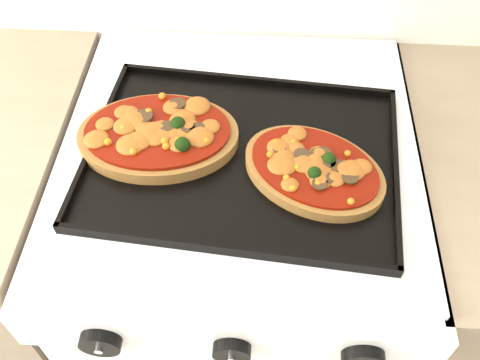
# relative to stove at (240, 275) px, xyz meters

# --- Properties ---
(stove) EXTENTS (0.60, 0.60, 0.91)m
(stove) POSITION_rel_stove_xyz_m (0.00, 0.00, 0.00)
(stove) COLOR white
(stove) RESTS_ON floor
(control_panel) EXTENTS (0.60, 0.02, 0.09)m
(control_panel) POSITION_rel_stove_xyz_m (0.00, -0.31, 0.40)
(control_panel) COLOR white
(control_panel) RESTS_ON stove
(knob_left) EXTENTS (0.06, 0.02, 0.06)m
(knob_left) POSITION_rel_stove_xyz_m (-0.17, -0.33, 0.40)
(knob_left) COLOR black
(knob_left) RESTS_ON control_panel
(knob_center) EXTENTS (0.05, 0.02, 0.05)m
(knob_center) POSITION_rel_stove_xyz_m (0.01, -0.33, 0.40)
(knob_center) COLOR black
(knob_center) RESTS_ON control_panel
(knob_right) EXTENTS (0.06, 0.02, 0.06)m
(knob_right) POSITION_rel_stove_xyz_m (0.19, -0.33, 0.40)
(knob_right) COLOR black
(knob_right) RESTS_ON control_panel
(baking_tray) EXTENTS (0.52, 0.40, 0.02)m
(baking_tray) POSITION_rel_stove_xyz_m (0.01, -0.04, 0.47)
(baking_tray) COLOR black
(baking_tray) RESTS_ON stove
(pizza_left) EXTENTS (0.27, 0.20, 0.04)m
(pizza_left) POSITION_rel_stove_xyz_m (-0.13, -0.02, 0.48)
(pizza_left) COLOR olive
(pizza_left) RESTS_ON baking_tray
(pizza_right) EXTENTS (0.27, 0.25, 0.03)m
(pizza_right) POSITION_rel_stove_xyz_m (0.12, -0.07, 0.48)
(pizza_right) COLOR olive
(pizza_right) RESTS_ON baking_tray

